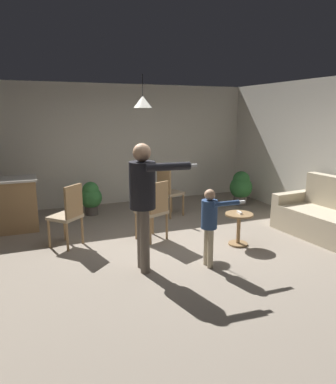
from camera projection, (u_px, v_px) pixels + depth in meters
name	position (u px, v px, depth m)	size (l,w,h in m)	color
ground	(170.00, 249.00, 5.52)	(7.68, 7.68, 0.00)	gray
wall_back	(117.00, 145.00, 8.12)	(6.40, 0.10, 2.70)	silver
wall_right	(334.00, 154.00, 6.39)	(0.10, 6.40, 2.70)	silver
couch_floral	(330.00, 219.00, 5.96)	(0.99, 1.86, 1.00)	beige
kitchen_counter	(1.00, 205.00, 6.24)	(1.26, 0.66, 0.95)	#99754C
side_table_by_couch	(239.00, 225.00, 5.63)	(0.44, 0.44, 0.52)	#99754C
person_adult	(144.00, 193.00, 4.57)	(0.82, 0.53, 1.70)	#60564C
person_child	(210.00, 219.00, 4.77)	(0.57, 0.33, 1.09)	tan
dining_chair_by_counter	(154.00, 209.00, 5.78)	(0.54, 0.54, 1.00)	#99754C
dining_chair_near_wall	(68.00, 213.00, 5.52)	(0.59, 0.59, 1.00)	#99754C
dining_chair_centre_back	(168.00, 190.00, 7.16)	(0.54, 0.54, 1.00)	#99754C
potted_plant_corner	(241.00, 187.00, 8.06)	(0.51, 0.51, 0.78)	#4C4742
potted_plant_by_wall	(91.00, 197.00, 7.30)	(0.45, 0.45, 0.69)	#4C4742
spare_remote_on_table	(240.00, 213.00, 5.58)	(0.04, 0.13, 0.04)	white
ceiling_light_pendant	(143.00, 102.00, 5.98)	(0.32, 0.32, 0.55)	silver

